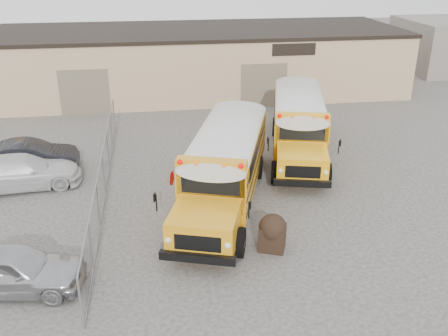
{
  "coord_description": "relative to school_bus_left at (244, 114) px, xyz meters",
  "views": [
    {
      "loc": [
        -3.65,
        -17.85,
        10.14
      ],
      "look_at": [
        -0.8,
        1.29,
        1.6
      ],
      "focal_mm": 40.0,
      "sensor_mm": 36.0,
      "label": 1
    }
  ],
  "objects": [
    {
      "name": "ground",
      "position": [
        -1.3,
        -7.92,
        -1.83
      ],
      "size": [
        120.0,
        120.0,
        0.0
      ],
      "primitive_type": "plane",
      "color": "#3E3B39",
      "rests_on": "ground"
    },
    {
      "name": "warehouse",
      "position": [
        -1.3,
        12.07,
        0.55
      ],
      "size": [
        30.2,
        10.2,
        4.67
      ],
      "color": "tan",
      "rests_on": "ground"
    },
    {
      "name": "chainlink_fence",
      "position": [
        -7.3,
        -4.92,
        -0.93
      ],
      "size": [
        0.07,
        18.07,
        1.81
      ],
      "color": "gray",
      "rests_on": "ground"
    },
    {
      "name": "school_bus_left",
      "position": [
        0.0,
        0.0,
        0.0
      ],
      "size": [
        5.77,
        11.08,
        3.16
      ],
      "color": "orange",
      "rests_on": "ground"
    },
    {
      "name": "school_bus_right",
      "position": [
        4.32,
        5.01,
        -0.05
      ],
      "size": [
        5.03,
        10.81,
        3.08
      ],
      "color": "#FDAA12",
      "rests_on": "ground"
    },
    {
      "name": "tarp_bundle",
      "position": [
        -0.91,
        -10.58,
        -1.11
      ],
      "size": [
        1.18,
        1.12,
        1.4
      ],
      "color": "black",
      "rests_on": "ground"
    },
    {
      "name": "car_silver",
      "position": [
        -9.7,
        -11.7,
        -1.04
      ],
      "size": [
        4.82,
        2.51,
        1.57
      ],
      "primitive_type": "imported",
      "rotation": [
        0.0,
        0.0,
        1.42
      ],
      "color": "#B6B7BB",
      "rests_on": "ground"
    },
    {
      "name": "car_white",
      "position": [
        -11.06,
        -3.83,
        -1.06
      ],
      "size": [
        5.49,
        2.77,
        1.53
      ],
      "primitive_type": "imported",
      "rotation": [
        0.0,
        0.0,
        1.69
      ],
      "color": "silver",
      "rests_on": "ground"
    },
    {
      "name": "car_dark",
      "position": [
        -11.09,
        -1.92,
        -1.06
      ],
      "size": [
        4.71,
        1.81,
        1.53
      ],
      "primitive_type": "imported",
      "rotation": [
        0.0,
        0.0,
        1.61
      ],
      "color": "black",
      "rests_on": "ground"
    }
  ]
}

